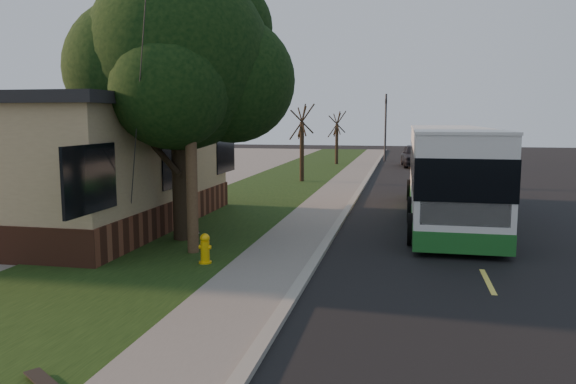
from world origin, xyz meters
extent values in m
plane|color=black|center=(0.00, 0.00, 0.00)|extent=(120.00, 120.00, 0.00)
cube|color=black|center=(4.00, 10.00, 0.01)|extent=(8.00, 80.00, 0.01)
cube|color=gray|center=(0.00, 10.00, 0.06)|extent=(0.25, 80.00, 0.12)
cube|color=slate|center=(-1.00, 10.00, 0.04)|extent=(2.00, 80.00, 0.08)
cube|color=black|center=(-4.50, 10.00, 0.04)|extent=(5.00, 80.00, 0.07)
cube|color=slate|center=(-14.50, 10.00, 0.02)|extent=(15.00, 80.00, 0.04)
cylinder|color=#F0B70C|center=(-2.60, 0.00, 0.35)|extent=(0.22, 0.22, 0.55)
sphere|color=#F0B70C|center=(-2.60, 0.00, 0.69)|extent=(0.24, 0.24, 0.24)
cylinder|color=#F0B70C|center=(-2.60, 0.00, 0.47)|extent=(0.30, 0.10, 0.10)
cylinder|color=#F0B70C|center=(-2.60, 0.00, 0.47)|extent=(0.10, 0.18, 0.10)
cylinder|color=#F0B70C|center=(-2.60, 0.00, 0.09)|extent=(0.32, 0.32, 0.04)
cylinder|color=#473321|center=(-3.30, 1.00, 4.57)|extent=(0.30, 0.30, 9.00)
cylinder|color=#2D2D30|center=(-4.20, -0.10, 3.80)|extent=(2.52, 3.21, 7.60)
cylinder|color=black|center=(-4.20, 2.50, 2.07)|extent=(0.56, 0.56, 4.00)
sphere|color=black|center=(-4.20, 2.50, 5.27)|extent=(5.20, 5.20, 5.20)
sphere|color=black|center=(-2.80, 3.10, 4.67)|extent=(3.60, 3.60, 3.60)
sphere|color=black|center=(-5.40, 2.10, 4.97)|extent=(3.80, 3.80, 3.80)
sphere|color=black|center=(-3.90, 1.20, 4.37)|extent=(3.20, 3.20, 3.20)
sphere|color=black|center=(-4.80, 3.90, 5.67)|extent=(3.40, 3.40, 3.40)
sphere|color=black|center=(-3.30, 3.70, 6.27)|extent=(3.00, 3.00, 3.00)
cylinder|color=black|center=(-3.50, 18.00, 1.72)|extent=(0.24, 0.24, 3.30)
cylinder|color=black|center=(-3.50, 18.00, 3.37)|extent=(1.38, 0.57, 2.01)
cylinder|color=black|center=(-3.50, 18.00, 3.37)|extent=(0.74, 1.21, 1.58)
cylinder|color=black|center=(-3.50, 18.00, 3.37)|extent=(0.65, 1.05, 1.95)
cylinder|color=black|center=(-3.50, 18.00, 3.37)|extent=(1.28, 0.53, 1.33)
cylinder|color=black|center=(-3.50, 18.00, 3.37)|extent=(0.75, 1.21, 1.70)
cylinder|color=black|center=(-3.00, 30.00, 1.58)|extent=(0.24, 0.24, 3.03)
cylinder|color=black|center=(-3.00, 30.00, 3.10)|extent=(1.38, 0.57, 2.01)
cylinder|color=black|center=(-3.00, 30.00, 3.10)|extent=(0.74, 1.21, 1.58)
cylinder|color=black|center=(-3.00, 30.00, 3.10)|extent=(0.65, 1.05, 1.95)
cylinder|color=black|center=(-3.00, 30.00, 3.10)|extent=(1.28, 0.53, 1.33)
cylinder|color=black|center=(-3.00, 30.00, 3.10)|extent=(0.75, 1.21, 1.70)
cylinder|color=#2D2D30|center=(0.50, 34.00, 2.75)|extent=(0.16, 0.16, 5.50)
imported|color=black|center=(0.50, 34.00, 4.50)|extent=(0.18, 0.22, 1.10)
cube|color=silver|center=(3.64, 7.76, 1.85)|extent=(2.50, 11.99, 2.70)
cube|color=#1B6122|center=(3.64, 7.76, 0.45)|extent=(2.52, 12.01, 0.55)
cube|color=black|center=(3.64, 7.76, 2.05)|extent=(2.54, 12.03, 1.10)
cube|color=black|center=(3.64, 1.80, 1.70)|extent=(2.20, 0.06, 1.60)
cube|color=yellow|center=(3.64, 1.81, 3.05)|extent=(1.60, 0.06, 0.35)
cube|color=#FFF2CC|center=(2.89, 1.79, 0.55)|extent=(0.25, 0.04, 0.15)
cube|color=#FFF2CC|center=(4.39, 1.79, 0.55)|extent=(0.25, 0.04, 0.15)
cube|color=silver|center=(3.64, 7.76, 3.22)|extent=(2.55, 12.04, 0.08)
cylinder|color=black|center=(2.39, 3.36, 0.46)|extent=(0.28, 0.92, 0.92)
cylinder|color=black|center=(4.89, 3.36, 0.46)|extent=(0.28, 0.92, 0.92)
cylinder|color=black|center=(2.39, 6.76, 0.46)|extent=(0.28, 0.92, 0.92)
cylinder|color=black|center=(4.89, 6.76, 0.46)|extent=(0.28, 0.92, 0.92)
cylinder|color=black|center=(2.39, 12.15, 0.46)|extent=(0.28, 0.92, 0.92)
cylinder|color=black|center=(4.89, 12.15, 0.46)|extent=(0.28, 0.92, 0.92)
imported|color=#4E0F11|center=(-4.20, 2.88, 1.04)|extent=(0.80, 0.63, 1.93)
cube|color=black|center=(-4.24, 3.50, 0.14)|extent=(0.61, 0.81, 0.02)
cylinder|color=silver|center=(-4.09, 3.25, 0.10)|extent=(0.19, 0.14, 0.05)
cylinder|color=silver|center=(-4.39, 3.75, 0.10)|extent=(0.19, 0.14, 0.05)
cube|color=black|center=(-2.50, -6.47, 0.14)|extent=(0.85, 0.68, 0.02)
cylinder|color=silver|center=(-2.75, -6.29, 0.10)|extent=(0.16, 0.19, 0.05)
cube|color=black|center=(-8.06, 3.96, 0.59)|extent=(1.54, 1.38, 1.09)
cube|color=black|center=(-8.06, 3.96, 1.17)|extent=(1.60, 1.44, 0.07)
imported|color=black|center=(2.90, 29.61, 0.84)|extent=(2.34, 5.06, 1.68)
camera|label=1|loc=(2.13, -12.70, 3.62)|focal=35.00mm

